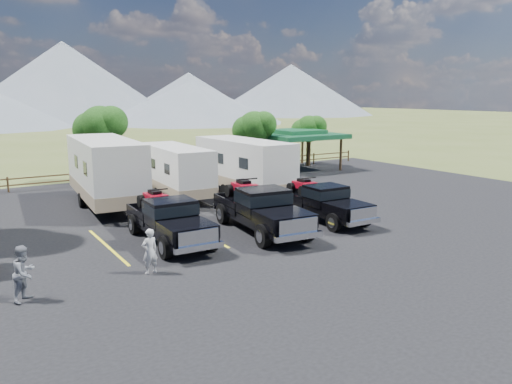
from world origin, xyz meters
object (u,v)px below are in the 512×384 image
rig_left (169,219)px  rig_right (322,201)px  person_a (150,251)px  pavilion (297,135)px  rig_center (260,208)px  trailer_left (106,171)px  person_b (24,273)px  trailer_center (176,171)px  trailer_right (244,166)px

rig_left → rig_right: bearing=-2.2°
rig_right → person_a: size_ratio=3.70×
pavilion → person_a: size_ratio=3.98×
rig_center → trailer_left: size_ratio=0.64×
rig_center → person_b: bearing=-158.5°
trailer_center → rig_center: bearing=-85.5°
person_a → trailer_center: bearing=-126.1°
person_a → person_b: bearing=-6.0°
rig_center → person_a: (-6.00, -2.51, -0.27)m
rig_left → trailer_right: 10.24m
rig_left → trailer_center: (3.78, 8.10, 0.61)m
trailer_right → person_a: bearing=-135.6°
pavilion → trailer_left: 17.87m
pavilion → trailer_right: (-9.03, -6.85, -1.02)m
trailer_left → trailer_center: trailer_left is taller
trailer_center → person_b: (-9.64, -11.48, -0.74)m
trailer_left → rig_left: bearing=-83.4°
person_a → person_b: 3.88m
rig_center → trailer_right: 8.31m
person_b → rig_left: bearing=-14.9°
trailer_right → person_a: size_ratio=6.11×
rig_right → trailer_right: 7.38m
pavilion → rig_left: 21.61m
pavilion → rig_right: (-9.01, -14.19, -1.83)m
pavilion → trailer_center: bearing=-156.6°
rig_left → rig_center: rig_center is taller
trailer_center → rig_right: bearing=-63.1°
pavilion → rig_right: pavilion is taller
rig_center → person_b: (-9.88, -2.72, -0.21)m
trailer_center → trailer_right: bearing=-15.8°
person_a → person_b: person_b is taller
trailer_right → person_a: 13.87m
pavilion → trailer_left: (-16.92, -5.68, -0.85)m
trailer_right → person_b: trailer_right is taller
rig_right → trailer_left: bearing=134.5°
rig_right → person_b: size_ratio=3.46×
trailer_left → person_a: (-1.70, -11.15, -1.12)m
trailer_left → person_a: trailer_left is taller
rig_center → trailer_right: (3.59, 7.47, 0.68)m
rig_left → trailer_center: size_ratio=0.70×
pavilion → rig_center: 19.16m
person_b → pavilion: bearing=-7.7°
person_b → rig_center: bearing=-29.5°
pavilion → rig_right: size_ratio=1.08×
rig_left → trailer_left: trailer_left is taller
rig_center → person_a: rig_center is taller
trailer_center → rig_left: bearing=-112.1°
trailer_center → trailer_right: 4.04m
rig_left → person_a: size_ratio=3.89×
pavilion → trailer_left: bearing=-161.4°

